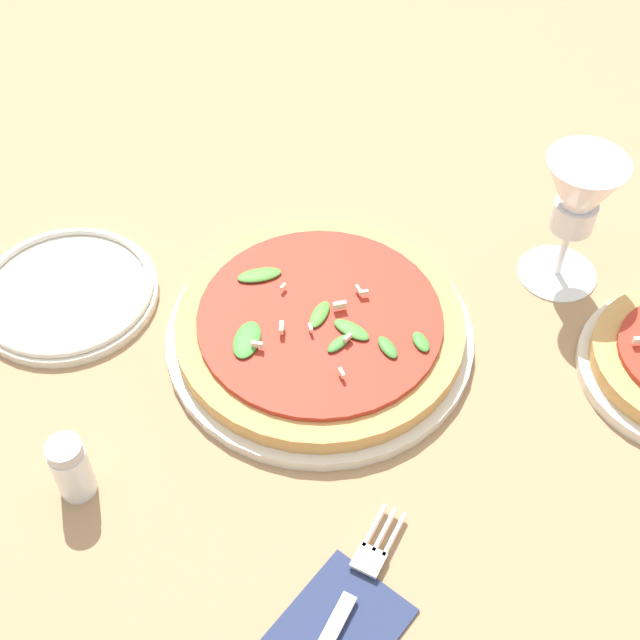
{
  "coord_description": "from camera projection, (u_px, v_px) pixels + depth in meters",
  "views": [
    {
      "loc": [
        -0.47,
        -0.28,
        0.68
      ],
      "look_at": [
        0.0,
        0.02,
        0.03
      ],
      "focal_mm": 50.0,
      "sensor_mm": 36.0,
      "label": 1
    }
  ],
  "objects": [
    {
      "name": "ground_plane",
      "position": [
        339.0,
        350.0,
        0.87
      ],
      "size": [
        6.0,
        6.0,
        0.0
      ],
      "primitive_type": "plane",
      "color": "#9E7A56"
    },
    {
      "name": "fork",
      "position": [
        334.0,
        627.0,
        0.68
      ],
      "size": [
        0.23,
        0.04,
        0.0
      ],
      "rotation": [
        0.0,
        0.0,
        0.09
      ],
      "color": "silver",
      "rests_on": "ground_plane"
    },
    {
      "name": "side_plate_white",
      "position": [
        67.0,
        292.0,
        0.91
      ],
      "size": [
        0.19,
        0.19,
        0.02
      ],
      "color": "silver",
      "rests_on": "ground_plane"
    },
    {
      "name": "shaker_pepper",
      "position": [
        71.0,
        468.0,
        0.75
      ],
      "size": [
        0.03,
        0.03,
        0.07
      ],
      "color": "silver",
      "rests_on": "ground_plane"
    },
    {
      "name": "pizza_arugula_main",
      "position": [
        320.0,
        329.0,
        0.87
      ],
      "size": [
        0.3,
        0.3,
        0.05
      ],
      "color": "silver",
      "rests_on": "ground_plane"
    },
    {
      "name": "wine_glass",
      "position": [
        577.0,
        202.0,
        0.86
      ],
      "size": [
        0.08,
        0.08,
        0.15
      ],
      "color": "white",
      "rests_on": "ground_plane"
    },
    {
      "name": "napkin",
      "position": [
        329.0,
        639.0,
        0.68
      ],
      "size": [
        0.13,
        0.09,
        0.01
      ],
      "rotation": [
        0.0,
        0.0,
        -0.11
      ],
      "color": "navy",
      "rests_on": "ground_plane"
    }
  ]
}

